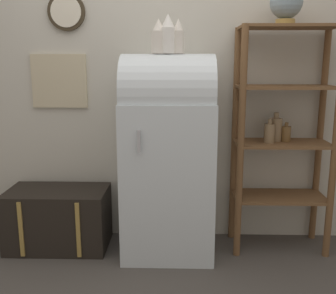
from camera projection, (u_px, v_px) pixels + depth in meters
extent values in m
plane|color=#4C4742|center=(167.00, 266.00, 2.81)|extent=(12.00, 12.00, 0.00)
cube|color=beige|center=(169.00, 72.00, 3.08)|extent=(7.00, 0.05, 2.70)
cylinder|color=#382D1E|center=(66.00, 12.00, 2.97)|extent=(0.28, 0.03, 0.28)
cylinder|color=beige|center=(66.00, 11.00, 2.95)|extent=(0.23, 0.01, 0.23)
cube|color=#C6B793|center=(59.00, 81.00, 3.09)|extent=(0.43, 0.02, 0.41)
cube|color=silver|center=(168.00, 178.00, 2.94)|extent=(0.67, 0.58, 1.15)
cylinder|color=silver|center=(168.00, 93.00, 2.81)|extent=(0.65, 0.55, 0.55)
cylinder|color=#B7B7BC|center=(139.00, 141.00, 2.57)|extent=(0.02, 0.02, 0.15)
cube|color=black|center=(59.00, 218.00, 3.07)|extent=(0.77, 0.43, 0.47)
cube|color=#AD8942|center=(21.00, 230.00, 2.86)|extent=(0.03, 0.01, 0.42)
cube|color=#AD8942|center=(78.00, 230.00, 2.85)|extent=(0.03, 0.01, 0.42)
cylinder|color=brown|center=(241.00, 146.00, 2.80)|extent=(0.05, 0.05, 1.68)
cylinder|color=brown|center=(335.00, 147.00, 2.78)|extent=(0.05, 0.05, 1.68)
cylinder|color=brown|center=(235.00, 138.00, 3.11)|extent=(0.05, 0.05, 1.68)
cylinder|color=brown|center=(320.00, 138.00, 3.09)|extent=(0.05, 0.05, 1.68)
cube|color=brown|center=(279.00, 197.00, 3.04)|extent=(0.70, 0.35, 0.02)
cube|color=brown|center=(282.00, 143.00, 2.95)|extent=(0.70, 0.35, 0.02)
cube|color=brown|center=(286.00, 87.00, 2.86)|extent=(0.70, 0.35, 0.02)
cube|color=brown|center=(289.00, 27.00, 2.77)|extent=(0.70, 0.35, 0.02)
cylinder|color=brown|center=(286.00, 134.00, 2.96)|extent=(0.07, 0.07, 0.12)
cylinder|color=brown|center=(287.00, 124.00, 2.95)|extent=(0.03, 0.03, 0.03)
cylinder|color=#7F6647|center=(276.00, 130.00, 2.97)|extent=(0.10, 0.10, 0.17)
cylinder|color=#7F6647|center=(276.00, 115.00, 2.95)|extent=(0.04, 0.04, 0.04)
cylinder|color=#7F6647|center=(269.00, 133.00, 2.91)|extent=(0.08, 0.08, 0.14)
cylinder|color=#7F6647|center=(270.00, 121.00, 2.89)|extent=(0.03, 0.03, 0.04)
cylinder|color=#AD8942|center=(285.00, 22.00, 2.75)|extent=(0.13, 0.13, 0.04)
sphere|color=#7F939E|center=(286.00, 2.00, 2.72)|extent=(0.23, 0.23, 0.23)
cylinder|color=silver|center=(159.00, 42.00, 2.73)|extent=(0.10, 0.10, 0.15)
cone|color=silver|center=(159.00, 25.00, 2.70)|extent=(0.09, 0.09, 0.08)
cylinder|color=white|center=(169.00, 41.00, 2.72)|extent=(0.11, 0.11, 0.18)
cone|color=white|center=(169.00, 20.00, 2.69)|extent=(0.09, 0.09, 0.09)
cylinder|color=silver|center=(178.00, 42.00, 2.73)|extent=(0.08, 0.08, 0.15)
cone|color=silver|center=(178.00, 25.00, 2.70)|extent=(0.07, 0.07, 0.08)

